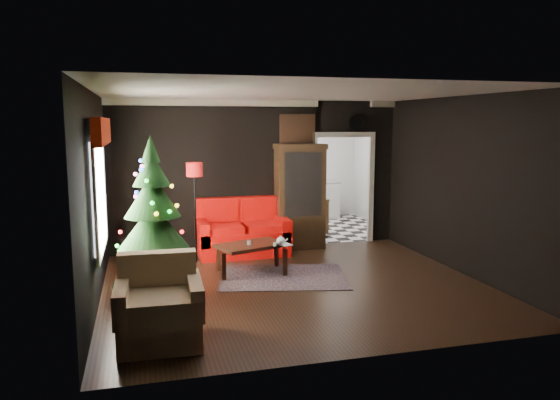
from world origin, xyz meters
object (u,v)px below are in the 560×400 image
object	(u,v)px
kitchen_table	(309,215)
teapot	(281,241)
curio_cabinet	(300,199)
christmas_tree	(153,222)
loveseat	(242,227)
armchair	(159,302)
floor_lamp	(195,214)
coffee_table	(251,258)
wall_clock	(356,123)

from	to	relation	value
kitchen_table	teapot	bearing A→B (deg)	-115.17
curio_cabinet	kitchen_table	distance (m)	1.67
christmas_tree	teapot	size ratio (longest dim) A/B	13.67
christmas_tree	loveseat	bearing A→B (deg)	51.91
christmas_tree	armchair	xyz separation A→B (m)	(0.00, -1.56, -0.59)
floor_lamp	curio_cabinet	bearing A→B (deg)	14.60
christmas_tree	coffee_table	size ratio (longest dim) A/B	2.10
curio_cabinet	coffee_table	distance (m)	2.05
christmas_tree	armchair	world-z (taller)	christmas_tree
armchair	curio_cabinet	bearing A→B (deg)	56.05
curio_cabinet	coffee_table	xyz separation A→B (m)	(-1.25, -1.47, -0.70)
loveseat	coffee_table	world-z (taller)	loveseat
coffee_table	wall_clock	distance (m)	3.64
armchair	kitchen_table	xyz separation A→B (m)	(3.41, 5.27, -0.09)
curio_cabinet	floor_lamp	bearing A→B (deg)	-165.40
curio_cabinet	wall_clock	distance (m)	1.88
curio_cabinet	armchair	bearing A→B (deg)	-125.72
coffee_table	loveseat	bearing A→B (deg)	85.42
wall_clock	christmas_tree	bearing A→B (deg)	-148.18
curio_cabinet	armchair	size ratio (longest dim) A/B	2.02
armchair	coffee_table	distance (m)	2.82
kitchen_table	christmas_tree	bearing A→B (deg)	-132.63
floor_lamp	christmas_tree	world-z (taller)	christmas_tree
kitchen_table	armchair	bearing A→B (deg)	-122.92
floor_lamp	teapot	world-z (taller)	floor_lamp
wall_clock	armchair	bearing A→B (deg)	-134.59
loveseat	christmas_tree	size ratio (longest dim) A/B	0.77
loveseat	kitchen_table	bearing A→B (deg)	42.51
loveseat	coffee_table	size ratio (longest dim) A/B	1.62
wall_clock	loveseat	bearing A→B (deg)	-170.34
christmas_tree	wall_clock	xyz separation A→B (m)	(3.96, 2.46, 1.33)
wall_clock	curio_cabinet	bearing A→B (deg)	-171.47
christmas_tree	kitchen_table	size ratio (longest dim) A/B	2.93
curio_cabinet	coffee_table	bearing A→B (deg)	-130.35
armchair	teapot	xyz separation A→B (m)	(1.93, 2.12, 0.10)
floor_lamp	wall_clock	world-z (taller)	wall_clock
christmas_tree	kitchen_table	xyz separation A→B (m)	(3.41, 3.71, -0.68)
curio_cabinet	kitchen_table	world-z (taller)	curio_cabinet
curio_cabinet	teapot	size ratio (longest dim) A/B	11.83
curio_cabinet	wall_clock	world-z (taller)	wall_clock
armchair	teapot	size ratio (longest dim) A/B	5.86
christmas_tree	teapot	distance (m)	2.07
armchair	kitchen_table	bearing A→B (deg)	58.86
armchair	christmas_tree	bearing A→B (deg)	91.92
loveseat	teapot	xyz separation A→B (m)	(0.32, -1.50, 0.06)
loveseat	armchair	world-z (taller)	loveseat
curio_cabinet	armchair	distance (m)	4.75
armchair	teapot	bearing A→B (deg)	49.42
floor_lamp	teapot	xyz separation A→B (m)	(1.19, -1.20, -0.27)
coffee_table	christmas_tree	bearing A→B (deg)	-151.91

